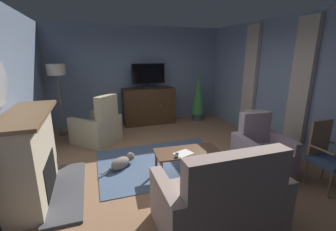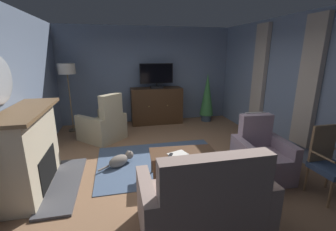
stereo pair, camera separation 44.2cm
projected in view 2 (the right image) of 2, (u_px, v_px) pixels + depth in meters
The scene contains 20 objects.
ground_plane at pixel (168, 161), 4.56m from camera, with size 5.63×6.24×0.04m, color #936B4C.
wall_back at pixel (147, 75), 6.88m from camera, with size 5.63×0.10×2.79m, color slate.
wall_left at pixel (11, 96), 3.64m from camera, with size 0.10×6.24×2.79m, color slate.
wall_right_with_window at pixel (289, 86), 4.73m from camera, with size 0.10×6.24×2.79m, color slate.
curtain_panel_near at pixel (309, 83), 4.11m from camera, with size 0.10×0.44×2.35m, color #B2A393.
curtain_panel_far at pixel (259, 75), 5.52m from camera, with size 0.10×0.44×2.35m, color #B2A393.
rug_central at pixel (162, 161), 4.49m from camera, with size 2.45×1.81×0.01m, color slate.
fireplace at pixel (31, 152), 3.47m from camera, with size 0.91×1.67×1.28m.
tv_cabinet at pixel (157, 106), 6.83m from camera, with size 1.49×0.57×1.06m.
television at pixel (156, 75), 6.54m from camera, with size 0.95×0.20×0.71m.
coffee_table at pixel (183, 155), 3.85m from camera, with size 1.13×0.58×0.46m.
tv_remote at pixel (170, 156), 3.66m from camera, with size 0.17×0.05×0.02m, color black.
folded_newspaper at pixel (178, 154), 3.74m from camera, with size 0.30×0.22×0.01m, color silver.
sofa_floral at pixel (205, 203), 2.68m from camera, with size 1.49×0.87×1.09m.
armchair_near_window at pixel (103, 126), 5.55m from camera, with size 1.23×1.23×1.15m.
armchair_facing_sofa at pixel (261, 157), 3.91m from camera, with size 0.87×0.87×1.04m.
side_chair_beside_plant at pixel (329, 162), 3.32m from camera, with size 0.46×0.48×1.05m.
potted_plant_on_hearth_side at pixel (207, 96), 6.95m from camera, with size 0.41×0.41×1.48m.
cat at pixel (121, 160), 4.31m from camera, with size 0.66×0.45×0.24m.
floor_lamp at pixel (67, 73), 5.82m from camera, with size 0.43×0.43×1.80m.
Camera 2 is at (-0.92, -4.05, 2.07)m, focal length 24.49 mm.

